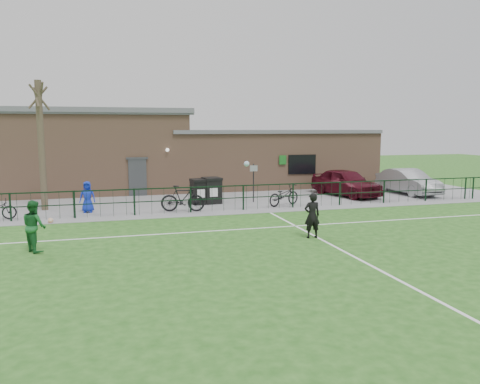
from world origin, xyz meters
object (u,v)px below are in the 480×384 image
object	(u,v)px
car_maroon	(346,182)
wheelie_bin_left	(212,191)
bare_tree	(41,146)
wheelie_bin_right	(199,192)
bicycle_e	(284,195)
car_silver	(408,181)
ball_ground	(51,221)
outfield_player	(34,226)
sign_post	(253,183)
spectator_child	(87,197)
bicycle_d	(183,199)

from	to	relation	value
car_maroon	wheelie_bin_left	bearing A→B (deg)	169.16
bare_tree	wheelie_bin_right	world-z (taller)	bare_tree
car_maroon	bicycle_e	size ratio (longest dim) A/B	2.30
car_silver	ball_ground	distance (m)	19.43
bicycle_e	outfield_player	world-z (taller)	outfield_player
sign_post	spectator_child	world-z (taller)	sign_post
car_silver	spectator_child	world-z (taller)	car_silver
bicycle_e	outfield_player	xyz separation A→B (m)	(-10.59, -5.97, 0.28)
bare_tree	sign_post	size ratio (longest dim) A/B	3.00
bare_tree	ball_ground	xyz separation A→B (m)	(0.61, -3.32, -2.89)
sign_post	car_silver	distance (m)	9.62
bicycle_e	spectator_child	distance (m)	9.31
wheelie_bin_right	car_silver	size ratio (longest dim) A/B	0.27
bare_tree	car_silver	size ratio (longest dim) A/B	1.37
ball_ground	outfield_player	bearing A→B (deg)	-89.26
car_silver	bicycle_d	world-z (taller)	car_silver
spectator_child	ball_ground	bearing A→B (deg)	-117.61
car_maroon	spectator_child	distance (m)	13.96
sign_post	bicycle_e	world-z (taller)	sign_post
car_silver	bicycle_e	distance (m)	8.69
wheelie_bin_right	bicycle_e	size ratio (longest dim) A/B	0.60
spectator_child	bicycle_e	bearing A→B (deg)	1.97
car_silver	outfield_player	distance (m)	20.65
bare_tree	bicycle_d	size ratio (longest dim) A/B	2.98
wheelie_bin_left	car_maroon	xyz separation A→B (m)	(7.87, 0.52, 0.15)
sign_post	car_silver	world-z (taller)	sign_post
car_maroon	bicycle_d	xyz separation A→B (m)	(-9.67, -2.52, -0.16)
car_silver	ball_ground	xyz separation A→B (m)	(-19.12, -3.40, -0.63)
outfield_player	sign_post	bearing A→B (deg)	-84.41
car_silver	spectator_child	size ratio (longest dim) A/B	3.07
ball_ground	sign_post	bearing A→B (deg)	16.76
wheelie_bin_right	outfield_player	xyz separation A→B (m)	(-6.66, -7.60, 0.20)
bicycle_d	outfield_player	distance (m)	7.90
sign_post	car_silver	bearing A→B (deg)	3.21
car_maroon	spectator_child	xyz separation A→B (m)	(-13.88, -1.57, -0.05)
wheelie_bin_right	car_maroon	world-z (taller)	car_maroon
bicycle_e	outfield_player	size ratio (longest dim) A/B	1.21
spectator_child	car_maroon	bearing A→B (deg)	12.29
outfield_player	wheelie_bin_right	bearing A→B (deg)	-73.67
bare_tree	car_maroon	world-z (taller)	bare_tree
wheelie_bin_left	spectator_child	size ratio (longest dim) A/B	0.86
bicycle_e	ball_ground	xyz separation A→B (m)	(-10.65, -1.44, -0.43)
sign_post	bicycle_e	bearing A→B (deg)	-51.44
bare_tree	outfield_player	distance (m)	8.17
bicycle_d	sign_post	bearing A→B (deg)	-51.26
sign_post	car_maroon	distance (m)	5.78
car_silver	spectator_child	distance (m)	17.80
sign_post	car_maroon	world-z (taller)	sign_post
sign_post	bicycle_e	xyz separation A→B (m)	(1.13, -1.42, -0.48)
bare_tree	spectator_child	bearing A→B (deg)	-32.17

